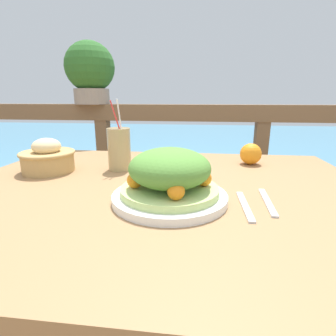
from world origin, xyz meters
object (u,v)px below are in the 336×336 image
object	(u,v)px
potted_plant	(90,71)
salad_plate	(170,179)
bread_basket	(48,158)
drink_glass	(119,149)

from	to	relation	value
potted_plant	salad_plate	bearing A→B (deg)	-57.70
bread_basket	salad_plate	bearing A→B (deg)	-25.73
bread_basket	potted_plant	size ratio (longest dim) A/B	0.56
salad_plate	drink_glass	bearing A→B (deg)	127.84
bread_basket	potted_plant	xyz separation A→B (m)	(-0.09, 0.64, 0.35)
salad_plate	bread_basket	size ratio (longest dim) A/B	1.56
potted_plant	drink_glass	bearing A→B (deg)	-60.58
drink_glass	bread_basket	xyz separation A→B (m)	(-0.25, -0.06, -0.03)
bread_basket	potted_plant	world-z (taller)	potted_plant
salad_plate	bread_basket	xyz separation A→B (m)	(-0.46, 0.22, -0.01)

